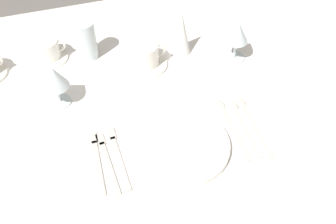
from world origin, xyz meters
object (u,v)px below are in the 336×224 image
at_px(fork_outer, 118,155).
at_px(spoon_tea, 250,120).
at_px(fork_salad, 97,159).
at_px(dinner_plate, 181,146).
at_px(spoon_dessert, 242,121).
at_px(coffee_cup_right, 47,49).
at_px(napkin_folded, 181,33).
at_px(coffee_cup_left, 146,54).
at_px(spoon_soup, 229,122).
at_px(fork_inner, 107,160).
at_px(drink_tumbler, 87,42).
at_px(wine_glass_left, 54,79).
at_px(wine_glass_centre, 237,34).

xyz_separation_m(fork_outer, spoon_tea, (0.39, 0.01, 0.00)).
distance_m(fork_outer, fork_salad, 0.06).
xyz_separation_m(dinner_plate, spoon_tea, (0.22, 0.04, -0.01)).
xyz_separation_m(spoon_dessert, coffee_cup_right, (-0.50, 0.44, 0.04)).
bearing_deg(fork_outer, napkin_folded, 50.87).
bearing_deg(spoon_dessert, dinner_plate, -168.87).
bearing_deg(coffee_cup_left, spoon_soup, -62.45).
xyz_separation_m(fork_salad, spoon_dessert, (0.42, 0.01, 0.00)).
height_order(fork_inner, drink_tumbler, drink_tumbler).
bearing_deg(spoon_dessert, fork_outer, -177.74).
bearing_deg(dinner_plate, wine_glass_left, 137.12).
relative_size(spoon_dessert, napkin_folded, 1.33).
bearing_deg(coffee_cup_left, napkin_folded, 13.64).
relative_size(fork_inner, drink_tumbler, 1.54).
distance_m(fork_outer, coffee_cup_right, 0.48).
relative_size(spoon_tea, napkin_folded, 1.41).
xyz_separation_m(fork_inner, spoon_tea, (0.42, 0.02, -0.00)).
height_order(fork_outer, spoon_dessert, spoon_dessert).
xyz_separation_m(fork_inner, drink_tumbler, (0.03, 0.44, 0.06)).
bearing_deg(spoon_tea, coffee_cup_right, 139.62).
bearing_deg(dinner_plate, coffee_cup_right, 121.87).
distance_m(spoon_tea, coffee_cup_left, 0.39).
bearing_deg(spoon_soup, wine_glass_centre, 64.40).
height_order(dinner_plate, napkin_folded, napkin_folded).
distance_m(spoon_dessert, drink_tumbler, 0.56).
distance_m(coffee_cup_right, drink_tumbler, 0.13).
height_order(coffee_cup_left, wine_glass_left, wine_glass_left).
relative_size(fork_outer, spoon_dessert, 1.00).
relative_size(wine_glass_centre, wine_glass_left, 1.06).
bearing_deg(wine_glass_centre, napkin_folded, 152.76).
distance_m(fork_outer, spoon_dessert, 0.37).
relative_size(spoon_dessert, wine_glass_left, 1.57).
distance_m(fork_outer, spoon_tea, 0.39).
bearing_deg(wine_glass_centre, drink_tumbler, 161.88).
bearing_deg(coffee_cup_left, fork_outer, -116.90).
xyz_separation_m(spoon_tea, wine_glass_centre, (0.06, 0.27, 0.10)).
distance_m(fork_salad, drink_tumbler, 0.44).
xyz_separation_m(spoon_tea, napkin_folded, (-0.10, 0.35, 0.08)).
distance_m(fork_inner, spoon_dessert, 0.40).
height_order(spoon_soup, napkin_folded, napkin_folded).
height_order(fork_outer, wine_glass_centre, wine_glass_centre).
bearing_deg(wine_glass_left, spoon_soup, -26.23).
height_order(coffee_cup_left, drink_tumbler, drink_tumbler).
distance_m(fork_inner, wine_glass_left, 0.28).
bearing_deg(dinner_plate, drink_tumbler, 110.63).
bearing_deg(spoon_tea, napkin_folded, 105.41).
bearing_deg(fork_salad, dinner_plate, -6.92).
height_order(spoon_tea, napkin_folded, napkin_folded).
distance_m(fork_inner, napkin_folded, 0.50).
relative_size(dinner_plate, wine_glass_left, 1.94).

